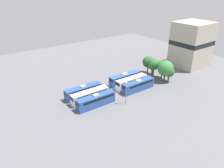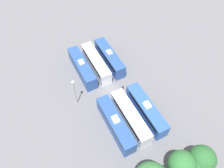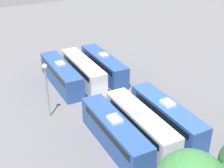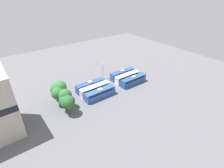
# 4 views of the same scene
# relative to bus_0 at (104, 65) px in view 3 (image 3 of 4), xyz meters

# --- Properties ---
(ground_plane) EXTENTS (125.59, 125.59, 0.00)m
(ground_plane) POSITION_rel_bus_0_xyz_m (3.49, 8.37, -1.82)
(ground_plane) COLOR slate
(bus_0) EXTENTS (2.58, 11.85, 3.66)m
(bus_0) POSITION_rel_bus_0_xyz_m (0.00, 0.00, 0.00)
(bus_0) COLOR #284C93
(bus_0) RESTS_ON ground_plane
(bus_1) EXTENTS (2.58, 11.85, 3.66)m
(bus_1) POSITION_rel_bus_0_xyz_m (3.62, 0.18, 0.00)
(bus_1) COLOR silver
(bus_1) RESTS_ON ground_plane
(bus_2) EXTENTS (2.58, 11.85, 3.66)m
(bus_2) POSITION_rel_bus_0_xyz_m (7.09, 0.06, 0.00)
(bus_2) COLOR #284C93
(bus_2) RESTS_ON ground_plane
(bus_3) EXTENTS (2.58, 11.85, 3.66)m
(bus_3) POSITION_rel_bus_0_xyz_m (-0.03, 16.41, 0.00)
(bus_3) COLOR #2D56A8
(bus_3) RESTS_ON ground_plane
(bus_4) EXTENTS (2.58, 11.85, 3.66)m
(bus_4) POSITION_rel_bus_0_xyz_m (3.58, 16.40, 0.00)
(bus_4) COLOR silver
(bus_4) RESTS_ON ground_plane
(bus_5) EXTENTS (2.58, 11.85, 3.66)m
(bus_5) POSITION_rel_bus_0_xyz_m (6.84, 16.45, 0.00)
(bus_5) COLOR #284C93
(bus_5) RESTS_ON ground_plane
(worker_person) EXTENTS (0.36, 0.36, 1.74)m
(worker_person) POSITION_rel_bus_0_xyz_m (1.15, 8.79, -1.01)
(worker_person) COLOR #333338
(worker_person) RESTS_ON ground_plane
(light_pole) EXTENTS (0.60, 0.60, 7.21)m
(light_pole) POSITION_rel_bus_0_xyz_m (11.32, 7.45, 3.12)
(light_pole) COLOR gray
(light_pole) RESTS_ON ground_plane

